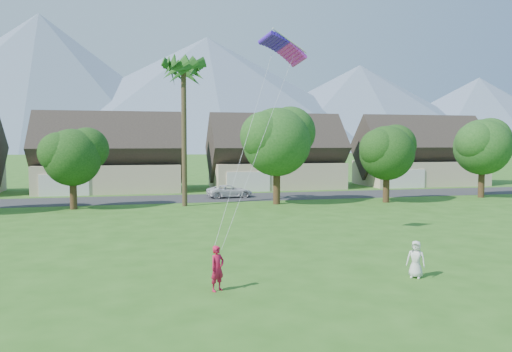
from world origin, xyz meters
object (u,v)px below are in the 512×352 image
object	(u,v)px
kite_flyer	(217,268)
parked_car	(230,191)
watcher	(416,259)
parafoil_kite	(283,46)

from	to	relation	value
kite_flyer	parked_car	bearing A→B (deg)	44.62
kite_flyer	parked_car	distance (m)	30.69
watcher	parked_car	bearing A→B (deg)	132.91
parked_car	parafoil_kite	distance (m)	24.35
watcher	parafoil_kite	distance (m)	13.06
watcher	kite_flyer	bearing A→B (deg)	-141.69
parafoil_kite	parked_car	bearing A→B (deg)	65.34
kite_flyer	parafoil_kite	world-z (taller)	parafoil_kite
watcher	parked_car	distance (m)	30.26
parafoil_kite	watcher	bearing A→B (deg)	-89.39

